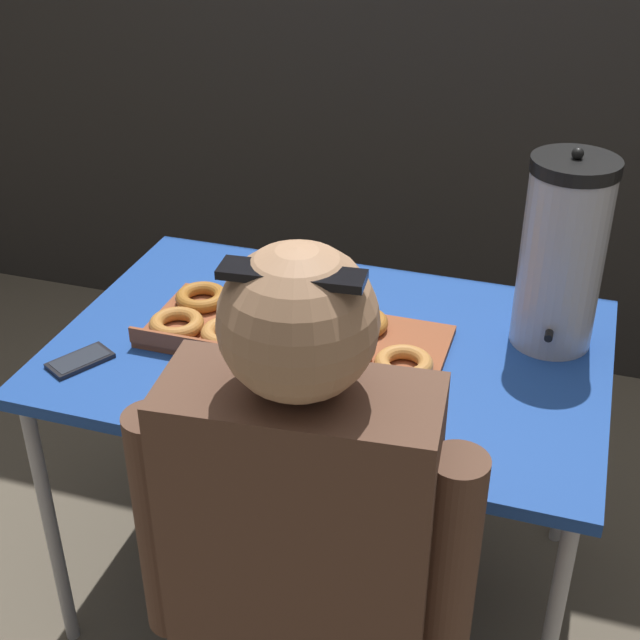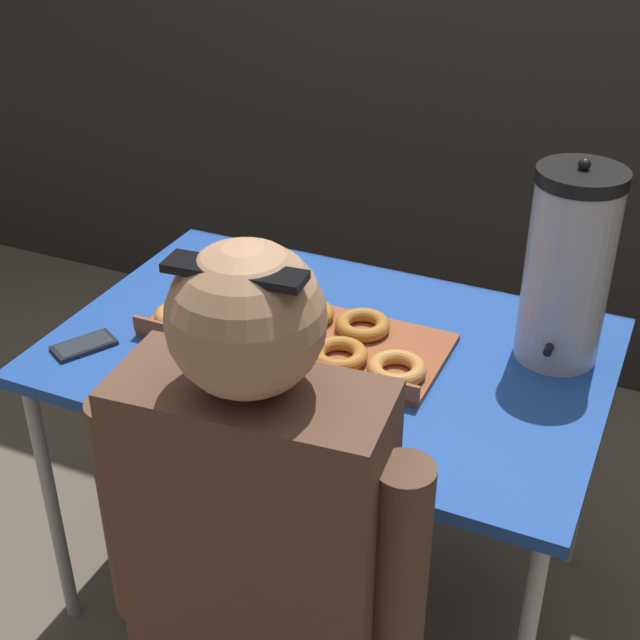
{
  "view_description": "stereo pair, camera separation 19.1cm",
  "coord_description": "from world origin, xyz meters",
  "px_view_note": "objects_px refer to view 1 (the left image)",
  "views": [
    {
      "loc": [
        0.48,
        -1.57,
        1.77
      ],
      "look_at": [
        -0.02,
        0.0,
        0.79
      ],
      "focal_mm": 50.0,
      "sensor_mm": 36.0,
      "label": 1
    },
    {
      "loc": [
        0.65,
        -1.5,
        1.77
      ],
      "look_at": [
        -0.02,
        0.0,
        0.79
      ],
      "focal_mm": 50.0,
      "sensor_mm": 36.0,
      "label": 2
    }
  ],
  "objects_px": {
    "donut_box": "(287,332)",
    "person_seated": "(302,601)",
    "cell_phone": "(80,361)",
    "coffee_urn": "(562,254)"
  },
  "relations": [
    {
      "from": "coffee_urn",
      "to": "person_seated",
      "type": "relative_size",
      "value": 0.35
    },
    {
      "from": "cell_phone",
      "to": "person_seated",
      "type": "distance_m",
      "value": 0.73
    },
    {
      "from": "donut_box",
      "to": "coffee_urn",
      "type": "height_order",
      "value": "coffee_urn"
    },
    {
      "from": "donut_box",
      "to": "person_seated",
      "type": "distance_m",
      "value": 0.64
    },
    {
      "from": "donut_box",
      "to": "coffee_urn",
      "type": "bearing_deg",
      "value": 18.03
    },
    {
      "from": "person_seated",
      "to": "donut_box",
      "type": "bearing_deg",
      "value": -73.58
    },
    {
      "from": "coffee_urn",
      "to": "person_seated",
      "type": "distance_m",
      "value": 0.89
    },
    {
      "from": "cell_phone",
      "to": "coffee_urn",
      "type": "bearing_deg",
      "value": 52.02
    },
    {
      "from": "donut_box",
      "to": "coffee_urn",
      "type": "relative_size",
      "value": 1.53
    },
    {
      "from": "donut_box",
      "to": "cell_phone",
      "type": "distance_m",
      "value": 0.44
    }
  ]
}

